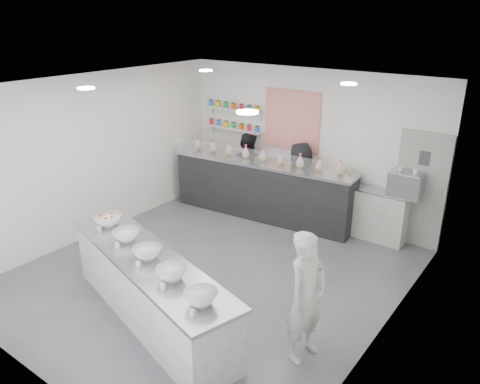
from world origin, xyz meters
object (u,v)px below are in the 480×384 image
(prep_counter, at_px, (150,289))
(woman_prep, at_px, (306,297))
(back_bar, at_px, (262,189))
(staff_left, at_px, (247,170))
(espresso_ledge, at_px, (372,214))
(espresso_machine, at_px, (406,185))
(staff_right, at_px, (300,183))

(prep_counter, xyz_separation_m, woman_prep, (2.06, 0.60, 0.37))
(back_bar, relative_size, staff_left, 2.35)
(espresso_ledge, relative_size, woman_prep, 0.77)
(back_bar, bearing_deg, staff_left, 151.01)
(prep_counter, xyz_separation_m, espresso_ledge, (1.46, 4.20, 0.01))
(back_bar, relative_size, woman_prep, 2.29)
(espresso_machine, bearing_deg, prep_counter, -115.59)
(staff_left, distance_m, staff_right, 1.29)
(prep_counter, relative_size, staff_left, 2.11)
(espresso_ledge, distance_m, staff_left, 2.78)
(espresso_ledge, bearing_deg, espresso_machine, 0.00)
(espresso_machine, xyz_separation_m, staff_right, (-2.01, -0.15, -0.36))
(back_bar, bearing_deg, woman_prep, -54.49)
(back_bar, relative_size, staff_right, 2.35)
(prep_counter, height_order, staff_right, staff_right)
(woman_prep, bearing_deg, staff_right, 37.71)
(espresso_machine, relative_size, staff_left, 0.35)
(back_bar, height_order, espresso_machine, espresso_machine)
(back_bar, height_order, staff_left, staff_left)
(back_bar, distance_m, espresso_machine, 2.82)
(prep_counter, distance_m, espresso_ledge, 4.45)
(woman_prep, xyz_separation_m, staff_left, (-3.35, 3.45, -0.02))
(staff_right, bearing_deg, back_bar, 37.91)
(prep_counter, bearing_deg, espresso_machine, 80.42)
(espresso_machine, height_order, staff_left, staff_left)
(prep_counter, height_order, woman_prep, woman_prep)
(prep_counter, xyz_separation_m, staff_right, (-0.00, 4.05, 0.35))
(espresso_ledge, height_order, staff_right, staff_right)
(back_bar, height_order, espresso_ledge, back_bar)
(prep_counter, xyz_separation_m, espresso_machine, (2.01, 4.20, 0.71))
(woman_prep, bearing_deg, prep_counter, 113.07)
(prep_counter, height_order, espresso_ledge, espresso_ledge)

